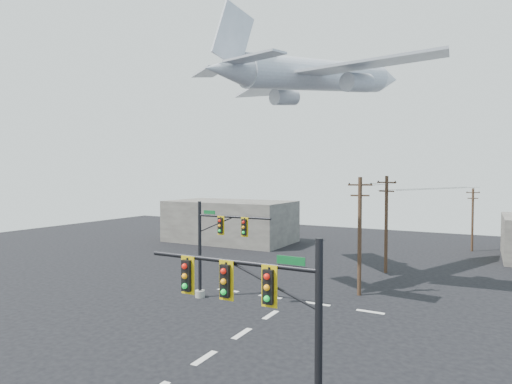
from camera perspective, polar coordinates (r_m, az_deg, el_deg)
The scene contains 10 objects.
ground at distance 24.67m, azimuth -6.89°, elevation -21.13°, with size 120.00×120.00×0.00m, color black.
lane_markings at distance 28.88m, azimuth -0.50°, elevation -17.53°, with size 14.00×21.20×0.01m.
signal_mast_near at distance 15.81m, azimuth 1.87°, elevation -17.84°, with size 7.46×0.85×7.70m.
signal_mast_far at distance 33.87m, azimuth -5.70°, elevation -7.42°, with size 6.71×0.85×7.71m.
utility_pole_a at distance 35.79m, azimuth 13.65°, elevation -5.42°, with size 1.88×0.68×9.64m.
utility_pole_b at distance 44.71m, azimuth 16.97°, elevation -3.88°, with size 1.95×0.53×9.72m.
utility_pole_c at distance 61.59m, azimuth 26.91°, elevation -3.15°, with size 1.58×0.73×8.11m.
power_lines at distance 48.49m, azimuth 20.85°, elevation 0.58°, with size 9.18×26.98×0.75m.
airliner at distance 41.35m, azimuth 8.50°, elevation 15.06°, with size 22.92×24.97×6.75m.
building_left at distance 63.25m, azimuth -3.48°, elevation -3.91°, with size 18.00×10.00×6.00m, color slate.
Camera 1 is at (13.06, -18.50, 9.78)m, focal length 30.00 mm.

